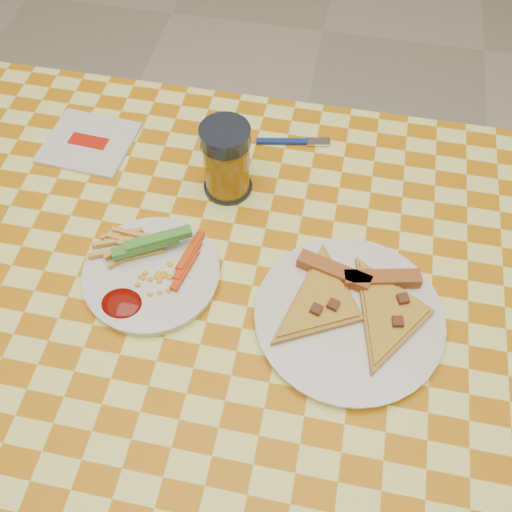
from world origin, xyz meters
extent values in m
plane|color=beige|center=(0.00, 0.00, 0.00)|extent=(8.00, 8.00, 0.00)
cylinder|color=silver|center=(-0.54, 0.34, 0.35)|extent=(0.06, 0.06, 0.71)
cylinder|color=silver|center=(0.54, 0.34, 0.35)|extent=(0.06, 0.06, 0.71)
cube|color=#4E2C1A|center=(0.00, 0.00, 0.73)|extent=(1.20, 0.80, 0.04)
cylinder|color=silver|center=(-0.10, 0.02, 0.76)|extent=(0.25, 0.25, 0.01)
cylinder|color=silver|center=(0.19, 0.01, 0.76)|extent=(0.26, 0.26, 0.01)
cube|color=#0E5D12|center=(-0.10, 0.06, 0.79)|extent=(0.10, 0.08, 0.02)
cube|color=#D83E09|center=(-0.05, 0.05, 0.78)|extent=(0.06, 0.08, 0.02)
ellipsoid|color=#680802|center=(-0.12, -0.04, 0.77)|extent=(0.06, 0.05, 0.01)
cube|color=#A55225|center=(0.16, 0.07, 0.78)|extent=(0.11, 0.05, 0.02)
cube|color=#A55225|center=(0.23, 0.07, 0.78)|extent=(0.11, 0.04, 0.02)
cylinder|color=black|center=(-0.03, 0.21, 0.76)|extent=(0.08, 0.08, 0.01)
cylinder|color=#8C5B0F|center=(-0.03, 0.21, 0.81)|extent=(0.07, 0.07, 0.10)
cylinder|color=black|center=(-0.03, 0.21, 0.87)|extent=(0.08, 0.08, 0.03)
cube|color=silver|center=(-0.28, 0.26, 0.76)|extent=(0.15, 0.14, 0.01)
cube|color=red|center=(-0.28, 0.26, 0.76)|extent=(0.07, 0.03, 0.00)
cube|color=navy|center=(0.04, 0.33, 0.76)|extent=(0.09, 0.03, 0.01)
cube|color=silver|center=(0.11, 0.34, 0.76)|extent=(0.04, 0.02, 0.00)
camera|label=1|loc=(0.14, -0.38, 1.46)|focal=40.00mm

